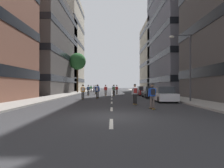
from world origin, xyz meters
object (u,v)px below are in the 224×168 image
at_px(skater_4, 106,90).
at_px(skater_10, 98,90).
at_px(skater_1, 135,93).
at_px(parked_car_far, 143,91).
at_px(parked_car_near, 151,92).
at_px(skater_3, 99,88).
at_px(skater_11, 117,89).
at_px(parked_car_mid, 164,95).
at_px(skater_7, 96,89).
at_px(skater_2, 152,94).
at_px(skater_12, 91,88).
at_px(streetlamp_right, 187,60).
at_px(street_tree_near, 78,62).
at_px(skater_5, 113,89).
at_px(skater_9, 83,91).
at_px(skater_6, 88,89).
at_px(skater_0, 114,89).
at_px(skater_8, 94,88).

xyz_separation_m(skater_4, skater_10, (-0.82, -6.50, 0.03)).
bearing_deg(skater_1, parked_car_far, 78.35).
bearing_deg(parked_car_near, skater_3, 109.46).
distance_m(skater_1, skater_11, 19.47).
height_order(parked_car_mid, skater_11, skater_11).
relative_size(parked_car_mid, skater_7, 2.47).
bearing_deg(parked_car_near, skater_2, -100.84).
bearing_deg(parked_car_near, skater_12, 113.84).
xyz_separation_m(parked_car_far, streetlamp_right, (2.05, -13.51, 3.44)).
xyz_separation_m(street_tree_near, skater_11, (8.90, -8.35, -6.19)).
distance_m(parked_car_near, skater_5, 13.84).
xyz_separation_m(parked_car_mid, skater_9, (-8.68, 3.40, 0.32)).
distance_m(skater_10, skater_11, 11.79).
bearing_deg(skater_10, skater_6, 106.11).
bearing_deg(streetlamp_right, skater_4, 124.16).
bearing_deg(skater_5, skater_4, -99.24).
xyz_separation_m(street_tree_near, streetlamp_right, (15.27, -25.55, -3.07)).
height_order(parked_car_far, skater_12, skater_12).
height_order(skater_0, skater_4, same).
relative_size(streetlamp_right, skater_8, 3.65).
distance_m(street_tree_near, streetlamp_right, 29.92).
distance_m(parked_car_far, skater_7, 8.98).
height_order(street_tree_near, skater_12, street_tree_near).
xyz_separation_m(skater_2, skater_5, (-2.52, 25.62, 0.00)).
relative_size(skater_2, skater_8, 1.00).
distance_m(skater_4, skater_7, 5.24).
bearing_deg(parked_car_far, skater_0, -158.46).
distance_m(skater_0, skater_2, 17.14).
relative_size(parked_car_far, skater_9, 2.47).
xyz_separation_m(skater_5, skater_8, (-4.66, 7.58, -0.03)).
bearing_deg(skater_0, skater_9, -116.82).
distance_m(skater_5, skater_11, 3.09).
bearing_deg(skater_10, streetlamp_right, -32.15).
xyz_separation_m(parked_car_far, skater_4, (-6.25, -1.27, 0.29)).
xyz_separation_m(parked_car_near, skater_9, (-8.68, -3.19, 0.32)).
relative_size(parked_car_far, skater_12, 2.47).
relative_size(skater_1, skater_3, 1.00).
distance_m(street_tree_near, skater_0, 17.40).
xyz_separation_m(parked_car_far, skater_3, (-8.86, 18.87, 0.32)).
height_order(skater_0, skater_9, same).
bearing_deg(parked_car_far, skater_3, 115.15).
relative_size(parked_car_far, skater_11, 2.47).
relative_size(streetlamp_right, skater_0, 3.65).
distance_m(skater_5, skater_7, 4.53).
bearing_deg(skater_11, skater_1, -86.85).
bearing_deg(skater_1, skater_9, 130.52).
xyz_separation_m(parked_car_near, street_tree_near, (-13.22, 18.25, 6.50)).
height_order(parked_car_mid, streetlamp_right, streetlamp_right).
relative_size(parked_car_near, parked_car_mid, 1.00).
bearing_deg(skater_0, skater_12, 106.19).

